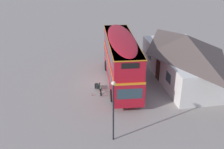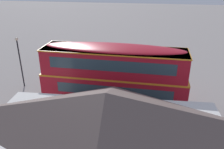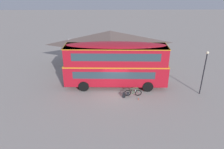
{
  "view_description": "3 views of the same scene",
  "coord_description": "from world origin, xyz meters",
  "px_view_note": "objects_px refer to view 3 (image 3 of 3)",
  "views": [
    {
      "loc": [
        23.57,
        -2.47,
        12.08
      ],
      "look_at": [
        1.51,
        0.33,
        1.69
      ],
      "focal_mm": 43.21,
      "sensor_mm": 36.0,
      "label": 1
    },
    {
      "loc": [
        -2.21,
        17.04,
        9.65
      ],
      "look_at": [
        0.53,
        -0.71,
        1.59
      ],
      "focal_mm": 37.42,
      "sensor_mm": 36.0,
      "label": 2
    },
    {
      "loc": [
        -0.63,
        -19.15,
        10.84
      ],
      "look_at": [
        -0.34,
        -0.13,
        2.06
      ],
      "focal_mm": 34.08,
      "sensor_mm": 36.0,
      "label": 3
    }
  ],
  "objects_px": {
    "backpack_on_ground": "(124,95)",
    "water_bottle_red_squeeze": "(139,99)",
    "double_decker_bus": "(116,63)",
    "street_lamp": "(204,68)",
    "touring_bicycle": "(132,93)"
  },
  "relations": [
    {
      "from": "touring_bicycle",
      "to": "water_bottle_red_squeeze",
      "type": "bearing_deg",
      "value": -54.77
    },
    {
      "from": "touring_bicycle",
      "to": "water_bottle_red_squeeze",
      "type": "height_order",
      "value": "touring_bicycle"
    },
    {
      "from": "double_decker_bus",
      "to": "street_lamp",
      "type": "bearing_deg",
      "value": -12.41
    },
    {
      "from": "backpack_on_ground",
      "to": "water_bottle_red_squeeze",
      "type": "xyz_separation_m",
      "value": [
        1.38,
        -0.52,
        -0.18
      ]
    },
    {
      "from": "backpack_on_ground",
      "to": "water_bottle_red_squeeze",
      "type": "distance_m",
      "value": 1.49
    },
    {
      "from": "double_decker_bus",
      "to": "touring_bicycle",
      "type": "distance_m",
      "value": 3.55
    },
    {
      "from": "touring_bicycle",
      "to": "water_bottle_red_squeeze",
      "type": "relative_size",
      "value": 8.11
    },
    {
      "from": "double_decker_bus",
      "to": "water_bottle_red_squeeze",
      "type": "xyz_separation_m",
      "value": [
        2.12,
        -2.99,
        -2.54
      ]
    },
    {
      "from": "backpack_on_ground",
      "to": "street_lamp",
      "type": "relative_size",
      "value": 0.12
    },
    {
      "from": "backpack_on_ground",
      "to": "double_decker_bus",
      "type": "bearing_deg",
      "value": 106.56
    },
    {
      "from": "touring_bicycle",
      "to": "backpack_on_ground",
      "type": "xyz_separation_m",
      "value": [
        -0.85,
        -0.24,
        -0.09
      ]
    },
    {
      "from": "backpack_on_ground",
      "to": "street_lamp",
      "type": "distance_m",
      "value": 8.17
    },
    {
      "from": "double_decker_bus",
      "to": "street_lamp",
      "type": "xyz_separation_m",
      "value": [
        8.48,
        -1.87,
        0.17
      ]
    },
    {
      "from": "double_decker_bus",
      "to": "backpack_on_ground",
      "type": "relative_size",
      "value": 19.71
    },
    {
      "from": "double_decker_bus",
      "to": "water_bottle_red_squeeze",
      "type": "height_order",
      "value": "double_decker_bus"
    }
  ]
}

